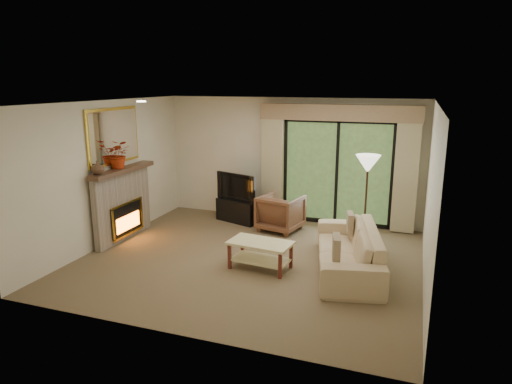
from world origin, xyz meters
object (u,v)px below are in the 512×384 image
(sofa, at_px, (348,249))
(coffee_table, at_px, (260,255))
(armchair, at_px, (281,213))
(media_console, at_px, (239,210))

(sofa, relative_size, coffee_table, 2.35)
(armchair, xyz_separation_m, coffee_table, (0.25, -1.95, -0.14))
(media_console, relative_size, armchair, 1.19)
(media_console, xyz_separation_m, sofa, (2.58, -1.82, 0.10))
(sofa, xyz_separation_m, coffee_table, (-1.32, -0.43, -0.12))
(media_console, bearing_deg, coffee_table, -42.18)
(media_console, distance_m, armchair, 1.06)
(media_console, bearing_deg, sofa, -16.59)
(sofa, height_order, coffee_table, sofa)
(armchair, height_order, coffee_table, armchair)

